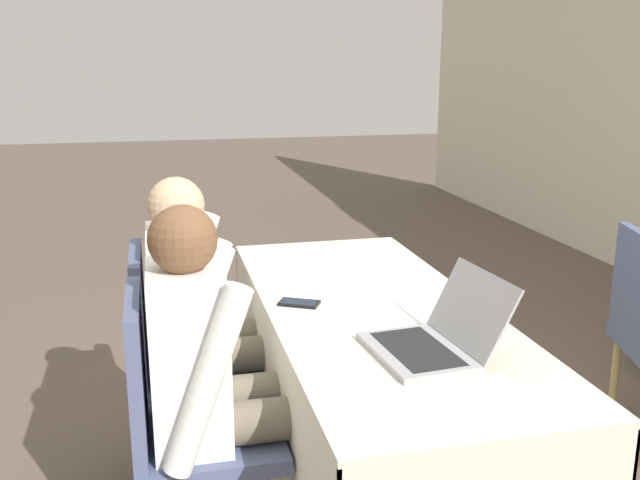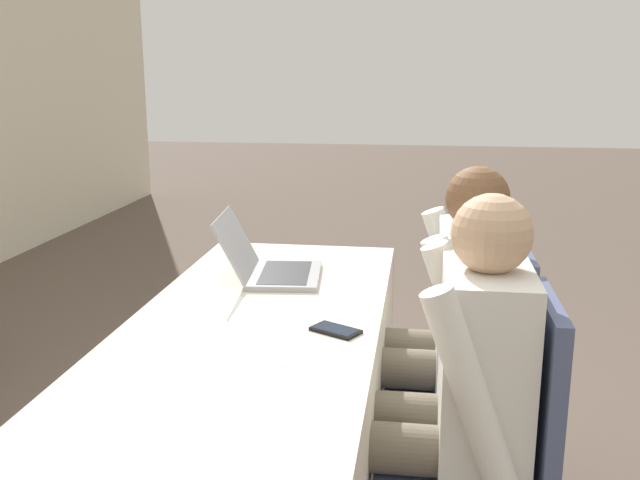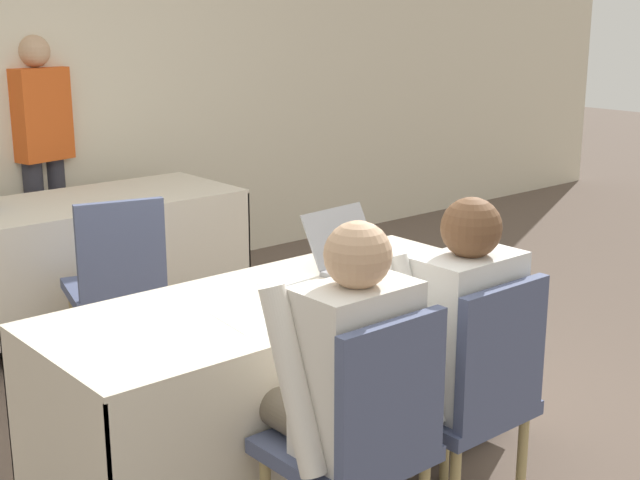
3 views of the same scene
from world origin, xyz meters
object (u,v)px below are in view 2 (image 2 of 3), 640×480
cell_phone (336,330)px  person_checkered_shirt (453,385)px  person_white_shirt (447,320)px  chair_near_right (477,367)px  laptop (271,266)px  chair_near_left (490,444)px

cell_phone → person_checkered_shirt: (-0.17, -0.33, -0.07)m
person_checkered_shirt → person_white_shirt: same height
chair_near_right → person_white_shirt: 0.19m
person_checkered_shirt → laptop: bearing=-137.3°
laptop → cell_phone: 0.59m
cell_phone → person_white_shirt: bearing=-16.1°
chair_near_left → person_white_shirt: person_white_shirt is taller
cell_phone → chair_near_left: size_ratio=0.17×
chair_near_left → person_white_shirt: size_ratio=0.78×
person_checkered_shirt → person_white_shirt: (0.50, 0.00, 0.00)m
laptop → chair_near_left: size_ratio=0.43×
person_checkered_shirt → person_white_shirt: size_ratio=1.00×
cell_phone → person_checkered_shirt: 0.37m
laptop → person_checkered_shirt: person_checkered_shirt is taller
chair_near_right → cell_phone: bearing=-52.7°
person_white_shirt → person_checkered_shirt: bearing=0.0°
chair_near_left → chair_near_right: size_ratio=1.00×
cell_phone → person_white_shirt: person_white_shirt is taller
chair_near_left → chair_near_right: (0.50, 0.00, 0.00)m
cell_phone → chair_near_right: (0.33, -0.43, -0.23)m
chair_near_left → person_checkered_shirt: person_checkered_shirt is taller
laptop → person_white_shirt: size_ratio=0.33×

